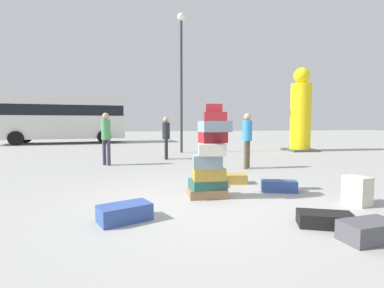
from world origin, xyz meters
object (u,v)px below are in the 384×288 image
Objects in this scene: suitcase_cream_behind_tower at (357,191)px; person_passerby_in_red at (247,136)px; suitcase_black_left_side at (325,220)px; suitcase_navy_foreground_near at (125,213)px; suitcase_navy_right_side at (279,186)px; suitcase_tan_white_trunk at (232,179)px; suitcase_charcoal_foreground_far at (369,231)px; person_tourist_with_camera at (106,134)px; person_bearded_onlooker at (166,134)px; parked_bus at (63,117)px; lamp_post at (181,63)px; suitcase_charcoal_upright_blue at (206,182)px; yellow_dummy_statue at (301,114)px; suitcase_tower at (210,160)px.

suitcase_cream_behind_tower is 4.14m from person_passerby_in_red.
suitcase_navy_foreground_near is (-2.76, 0.73, 0.03)m from suitcase_black_left_side.
suitcase_black_left_side is at bearing -80.29° from suitcase_navy_right_side.
suitcase_navy_right_side is at bearing -44.76° from suitcase_tan_white_trunk.
person_passerby_in_red is at bearing 77.43° from suitcase_charcoal_foreground_far.
person_tourist_with_camera reaches higher than suitcase_navy_right_side.
person_bearded_onlooker reaches higher than suitcase_tan_white_trunk.
person_tourist_with_camera is 4.66m from person_passerby_in_red.
suitcase_tan_white_trunk is (-0.71, 0.94, -0.01)m from suitcase_navy_right_side.
suitcase_navy_foreground_near reaches higher than suitcase_charcoal_foreground_far.
parked_bus is (-7.97, 17.84, 1.71)m from suitcase_charcoal_foreground_far.
person_bearded_onlooker is at bearing -112.25° from lamp_post.
lamp_post is (-0.92, 7.91, 4.09)m from suitcase_navy_right_side.
suitcase_charcoal_foreground_far is at bearing -45.74° from suitcase_black_left_side.
suitcase_tan_white_trunk is (0.68, 0.24, 0.00)m from suitcase_charcoal_upright_blue.
yellow_dummy_statue reaches higher than suitcase_cream_behind_tower.
suitcase_cream_behind_tower reaches higher than suitcase_navy_right_side.
lamp_post is (3.07, 3.50, 3.15)m from person_tourist_with_camera.
lamp_post is at bearing 99.80° from suitcase_tan_white_trunk.
person_tourist_with_camera is 11.71m from parked_bus.
lamp_post reaches higher than suitcase_navy_right_side.
person_tourist_with_camera is at bearing 112.45° from suitcase_charcoal_foreground_far.
suitcase_charcoal_foreground_far is 0.96× the size of suitcase_navy_right_side.
suitcase_tan_white_trunk is 4.89m from person_bearded_onlooker.
suitcase_black_left_side is (1.21, -1.76, -0.63)m from suitcase_tower.
suitcase_tower is 1.03× the size of person_tourist_with_camera.
yellow_dummy_statue is (6.52, 6.95, 1.75)m from suitcase_charcoal_upright_blue.
suitcase_navy_foreground_near is at bearing -81.73° from parked_bus.
suitcase_navy_foreground_near is 17.40m from parked_bus.
lamp_post reaches higher than person_passerby_in_red.
yellow_dummy_statue reaches higher than suitcase_navy_right_side.
suitcase_tower reaches higher than person_passerby_in_red.
suitcase_navy_right_side reaches higher than suitcase_charcoal_upright_blue.
person_tourist_with_camera is 9.70m from yellow_dummy_statue.
lamp_post is (7.16, -7.45, 2.37)m from parked_bus.
person_bearded_onlooker is at bearing 122.88° from suitcase_black_left_side.
suitcase_tower is 1.67m from suitcase_navy_right_side.
suitcase_black_left_side is 0.11× the size of lamp_post.
lamp_post is at bearing 87.56° from suitcase_charcoal_foreground_far.
person_passerby_in_red is (0.43, 2.91, 0.92)m from suitcase_navy_right_side.
yellow_dummy_statue is (5.22, 10.13, 1.73)m from suitcase_charcoal_foreground_far.
suitcase_tan_white_trunk is 0.40× the size of person_bearded_onlooker.
suitcase_tower is at bearing -117.96° from suitcase_tan_white_trunk.
parked_bus reaches higher than suitcase_tower.
suitcase_tower is 0.44× the size of yellow_dummy_statue.
suitcase_black_left_side is at bearing -74.28° from suitcase_tan_white_trunk.
suitcase_navy_right_side is 0.11× the size of lamp_post.
suitcase_black_left_side is at bearing -17.19° from person_tourist_with_camera.
suitcase_tower reaches higher than suitcase_black_left_side.
suitcase_charcoal_foreground_far is at bearing -85.51° from lamp_post.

